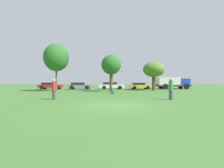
{
  "coord_description": "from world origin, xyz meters",
  "views": [
    {
      "loc": [
        -0.63,
        -10.51,
        1.59
      ],
      "look_at": [
        -0.09,
        3.71,
        1.28
      ],
      "focal_mm": 26.49,
      "sensor_mm": 36.0,
      "label": 1
    }
  ],
  "objects": [
    {
      "name": "tree_1",
      "position": [
        0.13,
        12.6,
        3.72
      ],
      "size": [
        2.77,
        2.77,
        5.17
      ],
      "color": "brown",
      "rests_on": "ground"
    },
    {
      "name": "tree_2",
      "position": [
        6.92,
        15.26,
        3.28
      ],
      "size": [
        3.34,
        3.34,
        4.54
      ],
      "color": "brown",
      "rests_on": "ground"
    },
    {
      "name": "delivery_truck_blue",
      "position": [
        11.62,
        19.57,
        1.23
      ],
      "size": [
        6.37,
        2.73,
        2.12
      ],
      "rotation": [
        0.0,
        0.0,
        0.04
      ],
      "color": "#2D2D33",
      "rests_on": "ground"
    },
    {
      "name": "parked_car_white",
      "position": [
        0.36,
        19.24,
        0.67
      ],
      "size": [
        4.55,
        2.0,
        1.25
      ],
      "rotation": [
        0.0,
        0.0,
        0.04
      ],
      "color": "silver",
      "rests_on": "ground"
    },
    {
      "name": "frisbee",
      "position": [
        0.72,
        3.22,
        2.34
      ],
      "size": [
        0.22,
        0.22,
        0.08
      ],
      "color": "#F21E72"
    },
    {
      "name": "parked_car_yellow",
      "position": [
        5.58,
        19.54,
        0.62
      ],
      "size": [
        3.94,
        2.12,
        1.15
      ],
      "rotation": [
        0.0,
        0.0,
        0.04
      ],
      "color": "gold",
      "rests_on": "ground"
    },
    {
      "name": "ground_plane",
      "position": [
        0.0,
        0.0,
        0.0
      ],
      "size": [
        120.0,
        120.0,
        0.0
      ],
      "primitive_type": "plane",
      "color": "#3D6B2D"
    },
    {
      "name": "bystander_sitting",
      "position": [
        0.13,
        8.67,
        0.39
      ],
      "size": [
        0.39,
        0.33,
        0.94
      ],
      "color": "navy",
      "rests_on": "ground"
    },
    {
      "name": "person_thrower",
      "position": [
        -4.91,
        3.26,
        0.87
      ],
      "size": [
        0.32,
        0.32,
        1.7
      ],
      "rotation": [
        0.0,
        0.0,
        -0.04
      ],
      "color": "#3F3F47",
      "rests_on": "ground"
    },
    {
      "name": "person_catcher",
      "position": [
        4.73,
        2.87,
        0.9
      ],
      "size": [
        0.35,
        0.35,
        1.79
      ],
      "rotation": [
        0.0,
        0.0,
        3.1
      ],
      "color": "#3F3F47",
      "rests_on": "ground"
    },
    {
      "name": "parked_car_red",
      "position": [
        -10.63,
        19.69,
        0.65
      ],
      "size": [
        4.21,
        2.04,
        1.2
      ],
      "rotation": [
        0.0,
        0.0,
        0.04
      ],
      "color": "red",
      "rests_on": "ground"
    },
    {
      "name": "tree_0",
      "position": [
        -7.78,
        13.71,
        4.88
      ],
      "size": [
        3.58,
        3.58,
        6.89
      ],
      "color": "brown",
      "rests_on": "ground"
    },
    {
      "name": "parked_car_grey",
      "position": [
        -5.33,
        19.21,
        0.66
      ],
      "size": [
        4.28,
        2.03,
        1.22
      ],
      "rotation": [
        0.0,
        0.0,
        0.04
      ],
      "color": "slate",
      "rests_on": "ground"
    }
  ]
}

